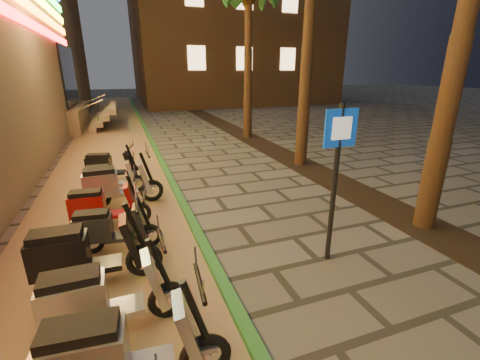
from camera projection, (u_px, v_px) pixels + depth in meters
name	position (u px, v px, depth m)	size (l,w,h in m)	color
ground	(337.00, 349.00, 3.73)	(120.00, 120.00, 0.00)	#474442
parking_strip	(110.00, 159.00, 11.76)	(3.40, 60.00, 0.01)	#8C7251
green_curb	(158.00, 154.00, 12.30)	(0.18, 60.00, 0.10)	#296E31
planting_strip	(335.00, 181.00, 9.34)	(1.20, 40.00, 0.02)	black
pedestrian_sign	(337.00, 164.00, 4.98)	(0.58, 0.10, 2.62)	black
scooter_5	(116.00, 355.00, 3.01)	(1.77, 0.63, 1.24)	black
scooter_6	(99.00, 299.00, 3.78)	(1.68, 0.59, 1.19)	black
scooter_7	(81.00, 254.00, 4.63)	(1.79, 0.63, 1.27)	black
scooter_8	(107.00, 229.00, 5.60)	(1.47, 0.56, 1.03)	black
scooter_9	(100.00, 207.00, 6.44)	(1.55, 0.56, 1.09)	black
scooter_10	(114.00, 185.00, 7.46)	(1.79, 0.63, 1.26)	black
scooter_11	(108.00, 178.00, 8.25)	(1.46, 0.51, 1.03)	black
scooter_12	(108.00, 166.00, 9.17)	(1.56, 0.74, 1.10)	black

